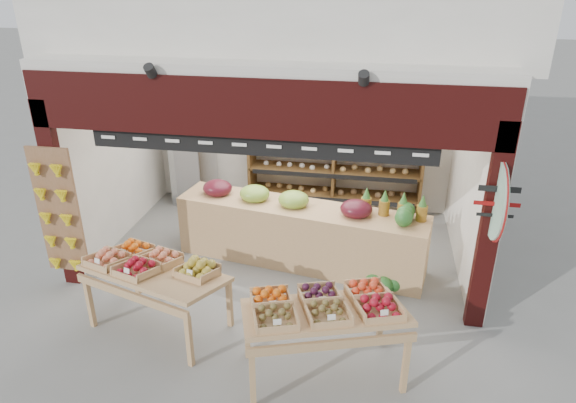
% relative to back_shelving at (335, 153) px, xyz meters
% --- Properties ---
extents(ground, '(60.00, 60.00, 0.00)m').
position_rel_back_shelving_xyz_m(ground, '(-0.67, -1.95, -1.14)').
color(ground, slate).
rests_on(ground, ground).
extents(banana_board, '(0.60, 0.15, 1.80)m').
position_rel_back_shelving_xyz_m(banana_board, '(-3.40, -3.12, -0.02)').
color(banana_board, '#8B5E3F').
rests_on(banana_board, ground).
extents(gift_sign, '(0.04, 0.93, 0.92)m').
position_rel_back_shelving_xyz_m(gift_sign, '(2.08, -3.09, 0.61)').
color(gift_sign, '#AAD6BC').
rests_on(gift_sign, ground).
extents(back_shelving, '(3.09, 0.51, 1.90)m').
position_rel_back_shelving_xyz_m(back_shelving, '(0.00, 0.00, 0.00)').
color(back_shelving, brown).
rests_on(back_shelving, ground).
extents(refrigerator, '(0.78, 0.78, 1.63)m').
position_rel_back_shelving_xyz_m(refrigerator, '(-2.62, -0.09, -0.32)').
color(refrigerator, '#B4B6BB').
rests_on(refrigerator, ground).
extents(cardboard_stack, '(0.94, 0.68, 0.59)m').
position_rel_back_shelving_xyz_m(cardboard_stack, '(-1.63, -1.21, -0.92)').
color(cardboard_stack, beige).
rests_on(cardboard_stack, ground).
extents(mid_counter, '(3.80, 1.36, 1.16)m').
position_rel_back_shelving_xyz_m(mid_counter, '(-0.33, -1.91, -0.63)').
color(mid_counter, tan).
rests_on(mid_counter, ground).
extents(display_table_left, '(1.84, 1.36, 1.04)m').
position_rel_back_shelving_xyz_m(display_table_left, '(-1.87, -3.68, -0.33)').
color(display_table_left, tan).
rests_on(display_table_left, ground).
extents(display_table_right, '(1.92, 1.44, 1.08)m').
position_rel_back_shelving_xyz_m(display_table_right, '(0.29, -4.18, -0.29)').
color(display_table_right, tan).
rests_on(display_table_right, ground).
extents(watermelon_pile, '(0.63, 0.65, 0.49)m').
position_rel_back_shelving_xyz_m(watermelon_pile, '(0.91, -2.31, -0.95)').
color(watermelon_pile, '#194D1A').
rests_on(watermelon_pile, ground).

